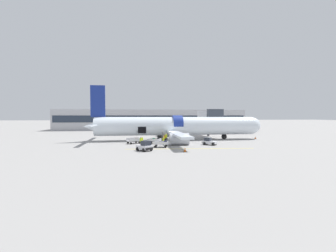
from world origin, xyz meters
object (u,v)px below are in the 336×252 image
object	(u,v)px
baggage_cart_queued	(134,141)
baggage_cart_empty	(162,144)
ground_crew_loader_a	(163,141)
baggage_cart_loading	(155,141)
ground_crew_driver	(142,140)
suitcase_on_tarmac_upright	(150,143)
ground_crew_marshal	(173,139)
baggage_tug_mid	(145,147)
airplane	(175,126)
ground_crew_supervisor	(166,137)
ground_crew_loader_b	(164,138)
ground_crew_helper	(141,141)
baggage_tug_lead	(209,142)

from	to	relation	value
baggage_cart_queued	baggage_cart_empty	distance (m)	7.48
ground_crew_loader_a	baggage_cart_loading	bearing A→B (deg)	121.32
ground_crew_driver	suitcase_on_tarmac_upright	world-z (taller)	ground_crew_driver
ground_crew_driver	ground_crew_marshal	bearing A→B (deg)	14.10
suitcase_on_tarmac_upright	baggage_cart_empty	bearing A→B (deg)	-56.78
baggage_tug_mid	baggage_cart_empty	xyz separation A→B (m)	(3.03, 3.65, -0.14)
baggage_cart_loading	ground_crew_loader_a	xyz separation A→B (m)	(1.43, -2.35, 0.27)
airplane	baggage_cart_empty	xyz separation A→B (m)	(-4.26, -10.99, -2.51)
baggage_cart_queued	ground_crew_supervisor	bearing A→B (deg)	18.48
ground_crew_driver	airplane	bearing A→B (deg)	44.12
baggage_cart_loading	ground_crew_loader_a	world-z (taller)	ground_crew_loader_a
ground_crew_marshal	suitcase_on_tarmac_upright	xyz separation A→B (m)	(-4.69, -2.39, -0.54)
baggage_tug_mid	airplane	bearing A→B (deg)	63.51
ground_crew_loader_b	ground_crew_helper	world-z (taller)	ground_crew_loader_b
airplane	baggage_tug_lead	distance (m)	10.67
baggage_cart_loading	baggage_cart_queued	world-z (taller)	baggage_cart_loading
ground_crew_loader_a	suitcase_on_tarmac_upright	bearing A→B (deg)	-179.74
ground_crew_driver	baggage_tug_mid	bearing A→B (deg)	-88.56
suitcase_on_tarmac_upright	baggage_cart_loading	bearing A→B (deg)	65.10
baggage_tug_lead	baggage_cart_queued	bearing A→B (deg)	164.04
baggage_cart_empty	ground_crew_loader_b	distance (m)	6.58
baggage_tug_lead	ground_crew_helper	world-z (taller)	ground_crew_helper
ground_crew_loader_b	baggage_tug_mid	bearing A→B (deg)	-113.15
ground_crew_loader_b	ground_crew_supervisor	bearing A→B (deg)	69.61
ground_crew_loader_b	baggage_cart_queued	bearing A→B (deg)	-173.73
baggage_tug_mid	ground_crew_helper	size ratio (longest dim) A/B	1.80
baggage_tug_lead	ground_crew_supervisor	size ratio (longest dim) A/B	1.57
baggage_cart_loading	ground_crew_helper	xyz separation A→B (m)	(-2.73, -2.70, 0.26)
ground_crew_supervisor	suitcase_on_tarmac_upright	bearing A→B (deg)	-126.05
baggage_cart_queued	ground_crew_loader_b	distance (m)	6.08
baggage_cart_queued	ground_crew_loader_a	xyz separation A→B (m)	(5.40, -2.91, 0.28)
ground_crew_supervisor	ground_crew_marshal	bearing A→B (deg)	-70.73
ground_crew_marshal	suitcase_on_tarmac_upright	distance (m)	5.30
ground_crew_helper	ground_crew_marshal	size ratio (longest dim) A/B	0.92
ground_crew_helper	ground_crew_marshal	world-z (taller)	ground_crew_marshal
ground_crew_supervisor	suitcase_on_tarmac_upright	size ratio (longest dim) A/B	2.22
ground_crew_marshal	airplane	bearing A→B (deg)	75.88
airplane	ground_crew_supervisor	distance (m)	4.38
baggage_tug_lead	ground_crew_loader_b	world-z (taller)	ground_crew_loader_b
ground_crew_loader_b	ground_crew_supervisor	xyz separation A→B (m)	(0.58, 1.55, 0.05)
ground_crew_supervisor	ground_crew_marshal	xyz separation A→B (m)	(0.96, -2.74, -0.04)
ground_crew_loader_a	ground_crew_driver	bearing A→B (deg)	167.46
ground_crew_loader_b	airplane	bearing A→B (deg)	56.75
baggage_tug_lead	ground_crew_loader_b	bearing A→B (deg)	149.41
baggage_tug_lead	ground_crew_marshal	distance (m)	7.18
baggage_tug_lead	ground_crew_loader_b	xyz separation A→B (m)	(-7.83, 4.63, 0.30)
airplane	suitcase_on_tarmac_upright	size ratio (longest dim) A/B	50.23
baggage_tug_mid	ground_crew_supervisor	world-z (taller)	ground_crew_supervisor
airplane	baggage_tug_mid	distance (m)	16.53
baggage_tug_mid	ground_crew_loader_b	bearing A→B (deg)	66.85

